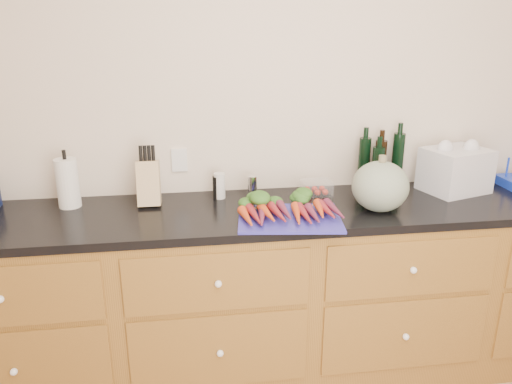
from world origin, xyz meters
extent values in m
cube|color=beige|center=(0.00, 1.62, 1.30)|extent=(4.10, 0.05, 2.60)
cube|color=brown|center=(0.00, 1.30, 0.45)|extent=(3.60, 0.60, 0.90)
cube|color=brown|center=(-1.35, 0.99, 0.72)|extent=(0.82, 0.01, 0.28)
sphere|color=white|center=(-1.35, 0.98, 0.72)|extent=(0.03, 0.03, 0.03)
cube|color=brown|center=(-1.35, 0.99, 0.36)|extent=(0.82, 0.01, 0.38)
sphere|color=white|center=(-1.35, 0.98, 0.36)|extent=(0.03, 0.03, 0.03)
cube|color=brown|center=(-0.45, 0.99, 0.72)|extent=(0.82, 0.01, 0.28)
sphere|color=white|center=(-0.45, 0.98, 0.72)|extent=(0.03, 0.03, 0.03)
cube|color=brown|center=(-0.45, 0.99, 0.36)|extent=(0.82, 0.01, 0.38)
sphere|color=white|center=(-0.45, 0.98, 0.36)|extent=(0.03, 0.03, 0.03)
cube|color=brown|center=(0.45, 0.99, 0.72)|extent=(0.82, 0.01, 0.28)
sphere|color=white|center=(0.45, 0.98, 0.72)|extent=(0.03, 0.03, 0.03)
cube|color=brown|center=(0.45, 0.99, 0.36)|extent=(0.82, 0.01, 0.38)
sphere|color=white|center=(0.45, 0.98, 0.36)|extent=(0.03, 0.03, 0.03)
cube|color=black|center=(0.00, 1.30, 0.92)|extent=(3.64, 0.62, 0.04)
cube|color=#2E2A9C|center=(-0.10, 1.14, 0.95)|extent=(0.51, 0.41, 0.01)
cone|color=#D84319|center=(-0.31, 1.12, 0.97)|extent=(0.04, 0.21, 0.04)
cone|color=maroon|center=(-0.27, 1.12, 0.97)|extent=(0.04, 0.21, 0.04)
cone|color=maroon|center=(-0.24, 1.12, 0.97)|extent=(0.04, 0.21, 0.04)
cone|color=#D84319|center=(-0.20, 1.12, 0.97)|extent=(0.04, 0.21, 0.04)
cone|color=maroon|center=(-0.17, 1.12, 0.97)|extent=(0.04, 0.21, 0.04)
cone|color=maroon|center=(-0.14, 1.12, 0.97)|extent=(0.04, 0.21, 0.04)
ellipsoid|color=#20511B|center=(-0.22, 1.28, 0.98)|extent=(0.21, 0.13, 0.06)
cone|color=#D84319|center=(-0.07, 1.12, 0.97)|extent=(0.04, 0.21, 0.04)
cone|color=maroon|center=(-0.04, 1.12, 0.97)|extent=(0.04, 0.21, 0.04)
cone|color=maroon|center=(0.00, 1.12, 0.97)|extent=(0.04, 0.21, 0.04)
cone|color=#D84319|center=(0.03, 1.12, 0.97)|extent=(0.04, 0.21, 0.04)
cone|color=maroon|center=(0.06, 1.12, 0.97)|extent=(0.04, 0.21, 0.04)
cone|color=maroon|center=(0.10, 1.12, 0.97)|extent=(0.04, 0.21, 0.04)
ellipsoid|color=#20511B|center=(0.01, 1.28, 0.98)|extent=(0.21, 0.13, 0.06)
ellipsoid|color=slate|center=(0.35, 1.19, 1.06)|extent=(0.27, 0.27, 0.24)
cylinder|color=white|center=(-1.14, 1.46, 1.06)|extent=(0.11, 0.11, 0.24)
cube|color=tan|center=(-0.75, 1.44, 1.05)|extent=(0.11, 0.11, 0.22)
cylinder|color=silver|center=(-0.40, 1.48, 1.01)|extent=(0.06, 0.06, 0.13)
cylinder|color=black|center=(-0.41, 1.48, 1.00)|extent=(0.05, 0.05, 0.12)
cylinder|color=silver|center=(-0.23, 1.48, 1.00)|extent=(0.05, 0.05, 0.11)
cube|color=white|center=(0.11, 1.47, 0.98)|extent=(0.15, 0.12, 0.07)
cylinder|color=black|center=(0.38, 1.52, 1.08)|extent=(0.06, 0.06, 0.28)
cylinder|color=black|center=(0.47, 1.53, 1.07)|extent=(0.06, 0.06, 0.26)
cylinder|color=black|center=(0.57, 1.52, 1.09)|extent=(0.06, 0.06, 0.30)
cylinder|color=black|center=(0.44, 1.46, 1.06)|extent=(0.06, 0.06, 0.25)
camera|label=1|loc=(-0.56, -0.95, 1.80)|focal=35.00mm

